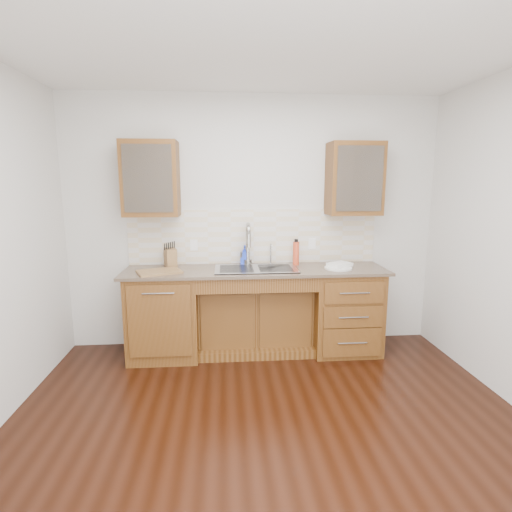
{
  "coord_description": "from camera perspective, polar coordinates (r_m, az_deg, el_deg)",
  "views": [
    {
      "loc": [
        -0.32,
        -2.59,
        1.79
      ],
      "look_at": [
        0.0,
        1.4,
        1.05
      ],
      "focal_mm": 28.0,
      "sensor_mm": 36.0,
      "label": 1
    }
  ],
  "objects": [
    {
      "name": "soap_bottle",
      "position": [
        4.34,
        -1.62,
        0.17
      ],
      "size": [
        0.1,
        0.1,
        0.21
      ],
      "primitive_type": "imported",
      "rotation": [
        0.0,
        0.0,
        -0.06
      ],
      "color": "blue",
      "rests_on": "countertop"
    },
    {
      "name": "cup_right_a",
      "position": [
        4.36,
        12.54,
        9.95
      ],
      "size": [
        0.14,
        0.14,
        0.09
      ],
      "primitive_type": "imported",
      "rotation": [
        0.0,
        0.0,
        0.3
      ],
      "color": "silver",
      "rests_on": "upper_cabinet_right"
    },
    {
      "name": "wall_front",
      "position": [
        0.96,
        16.26,
        -17.51
      ],
      "size": [
        4.0,
        0.1,
        2.7
      ],
      "primitive_type": "cube",
      "color": "silver",
      "rests_on": "ground"
    },
    {
      "name": "filter_tap",
      "position": [
        4.33,
        2.11,
        0.38
      ],
      "size": [
        0.02,
        0.02,
        0.24
      ],
      "primitive_type": "cylinder",
      "color": "#999993",
      "rests_on": "countertop"
    },
    {
      "name": "upper_cabinet_right",
      "position": [
        4.39,
        13.86,
        10.64
      ],
      "size": [
        0.55,
        0.34,
        0.75
      ],
      "primitive_type": "cube",
      "color": "#593014",
      "rests_on": "wall_back"
    },
    {
      "name": "cup_right_b",
      "position": [
        4.4,
        14.58,
        9.87
      ],
      "size": [
        0.12,
        0.12,
        0.09
      ],
      "primitive_type": "imported",
      "rotation": [
        0.0,
        0.0,
        0.42
      ],
      "color": "white",
      "rests_on": "upper_cabinet_right"
    },
    {
      "name": "cutting_board",
      "position": [
        4.06,
        -13.65,
        -2.19
      ],
      "size": [
        0.49,
        0.42,
        0.02
      ],
      "primitive_type": "cube",
      "rotation": [
        0.0,
        0.0,
        0.39
      ],
      "color": "brown",
      "rests_on": "countertop"
    },
    {
      "name": "base_cabinet_right",
      "position": [
        4.43,
        12.4,
        -7.5
      ],
      "size": [
        0.7,
        0.62,
        0.88
      ],
      "primitive_type": "cube",
      "color": "#593014",
      "rests_on": "ground"
    },
    {
      "name": "plate",
      "position": [
        4.21,
        11.67,
        -1.7
      ],
      "size": [
        0.31,
        0.31,
        0.02
      ],
      "primitive_type": "cylinder",
      "rotation": [
        0.0,
        0.0,
        -0.1
      ],
      "color": "silver",
      "rests_on": "countertop"
    },
    {
      "name": "base_cabinet_center",
      "position": [
        4.37,
        -0.14,
        -8.74
      ],
      "size": [
        1.2,
        0.44,
        0.7
      ],
      "primitive_type": "cube",
      "color": "#593014",
      "rests_on": "ground"
    },
    {
      "name": "base_cabinet_left",
      "position": [
        4.29,
        -12.91,
        -8.12
      ],
      "size": [
        0.7,
        0.62,
        0.88
      ],
      "primitive_type": "cube",
      "color": "#593014",
      "rests_on": "ground"
    },
    {
      "name": "water_bottle",
      "position": [
        4.32,
        5.74,
        0.37
      ],
      "size": [
        0.07,
        0.07,
        0.25
      ],
      "primitive_type": "cylinder",
      "rotation": [
        0.0,
        0.0,
        0.06
      ],
      "color": "#D44524",
      "rests_on": "countertop"
    },
    {
      "name": "outlet_left",
      "position": [
        4.38,
        -8.86,
        1.55
      ],
      "size": [
        0.08,
        0.01,
        0.12
      ],
      "primitive_type": "cube",
      "color": "white",
      "rests_on": "backsplash"
    },
    {
      "name": "knife_block",
      "position": [
        4.33,
        -12.12,
        -0.19
      ],
      "size": [
        0.16,
        0.2,
        0.19
      ],
      "primitive_type": "cube",
      "rotation": [
        0.0,
        0.0,
        0.36
      ],
      "color": "#99734B",
      "rests_on": "countertop"
    },
    {
      "name": "backsplash",
      "position": [
        4.38,
        -0.36,
        2.8
      ],
      "size": [
        2.7,
        0.02,
        0.59
      ],
      "primitive_type": "cube",
      "color": "beige",
      "rests_on": "wall_back"
    },
    {
      "name": "wall_back",
      "position": [
        4.42,
        -0.42,
        4.77
      ],
      "size": [
        4.0,
        0.1,
        2.7
      ],
      "primitive_type": "cube",
      "color": "silver",
      "rests_on": "ground"
    },
    {
      "name": "upper_cabinet_left",
      "position": [
        4.23,
        -14.79,
        10.62
      ],
      "size": [
        0.55,
        0.34,
        0.75
      ],
      "primitive_type": "cube",
      "color": "#593014",
      "rests_on": "wall_back"
    },
    {
      "name": "sink",
      "position": [
        4.12,
        -0.01,
        -3.05
      ],
      "size": [
        0.84,
        0.46,
        0.19
      ],
      "primitive_type": "cube",
      "color": "#9E9EA5",
      "rests_on": "countertop"
    },
    {
      "name": "dish_towel",
      "position": [
        4.26,
        11.87,
        -1.2
      ],
      "size": [
        0.28,
        0.26,
        0.04
      ],
      "primitive_type": "cube",
      "rotation": [
        0.0,
        0.0,
        0.51
      ],
      "color": "beige",
      "rests_on": "plate"
    },
    {
      "name": "outlet_right",
      "position": [
        4.47,
        8.0,
        1.77
      ],
      "size": [
        0.08,
        0.01,
        0.12
      ],
      "primitive_type": "cube",
      "color": "white",
      "rests_on": "backsplash"
    },
    {
      "name": "cup_left_b",
      "position": [
        4.21,
        -12.98,
        10.01
      ],
      "size": [
        0.14,
        0.14,
        0.1
      ],
      "primitive_type": "imported",
      "rotation": [
        0.0,
        0.0,
        0.43
      ],
      "color": "white",
      "rests_on": "upper_cabinet_left"
    },
    {
      "name": "faucet",
      "position": [
        4.29,
        -1.19,
        1.36
      ],
      "size": [
        0.04,
        0.04,
        0.4
      ],
      "primitive_type": "cylinder",
      "color": "#999993",
      "rests_on": "countertop"
    },
    {
      "name": "ceiling",
      "position": [
        2.78,
        2.69,
        30.68
      ],
      "size": [
        4.0,
        3.5,
        0.1
      ],
      "primitive_type": "cube",
      "color": "white",
      "rests_on": "wall_back"
    },
    {
      "name": "ground",
      "position": [
        3.19,
        2.21,
        -24.75
      ],
      "size": [
        4.0,
        3.5,
        0.1
      ],
      "primitive_type": "cube",
      "color": "black"
    },
    {
      "name": "cup_left_a",
      "position": [
        4.24,
        -15.32,
        9.82
      ],
      "size": [
        0.14,
        0.14,
        0.09
      ],
      "primitive_type": "imported",
      "rotation": [
        0.0,
        0.0,
        -0.31
      ],
      "color": "silver",
      "rests_on": "upper_cabinet_left"
    },
    {
      "name": "countertop",
      "position": [
        4.12,
        -0.03,
        -2.05
      ],
      "size": [
        2.7,
        0.65,
        0.03
      ],
      "primitive_type": "cube",
      "color": "#84705B",
      "rests_on": "base_cabinet_left"
    }
  ]
}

